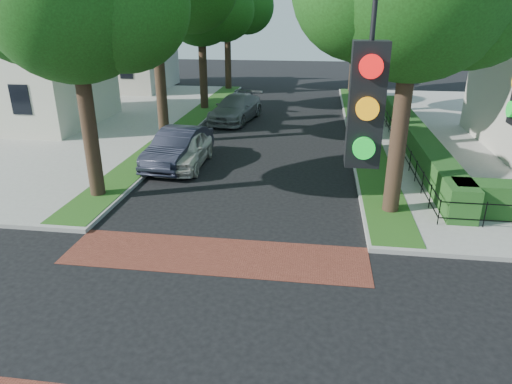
% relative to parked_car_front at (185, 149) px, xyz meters
% --- Properties ---
extents(ground, '(120.00, 120.00, 0.00)m').
position_rel_parked_car_front_xyz_m(ground, '(3.24, -11.25, -0.80)').
color(ground, black).
rests_on(ground, ground).
extents(crosswalk_far, '(9.00, 2.20, 0.01)m').
position_rel_parked_car_front_xyz_m(crosswalk_far, '(3.24, -8.05, -0.80)').
color(crosswalk_far, maroon).
rests_on(crosswalk_far, ground).
extents(grass_strip_ne, '(1.60, 29.80, 0.02)m').
position_rel_parked_car_front_xyz_m(grass_strip_ne, '(8.64, 7.85, -0.64)').
color(grass_strip_ne, '#224914').
rests_on(grass_strip_ne, sidewalk_ne).
extents(grass_strip_nw, '(1.60, 29.80, 0.02)m').
position_rel_parked_car_front_xyz_m(grass_strip_nw, '(-2.16, 7.85, -0.64)').
color(grass_strip_nw, '#224914').
rests_on(grass_strip_nw, sidewalk_nw).
extents(tree_right_far, '(7.25, 6.23, 9.74)m').
position_rel_parked_car_front_xyz_m(tree_right_far, '(8.84, 12.97, 6.10)').
color(tree_right_far, black).
rests_on(tree_right_far, sidewalk_ne).
extents(tree_right_back, '(7.50, 6.45, 10.20)m').
position_rel_parked_car_front_xyz_m(tree_right_back, '(8.84, 21.97, 6.46)').
color(tree_right_back, black).
rests_on(tree_right_back, sidewalk_ne).
extents(tree_left_far, '(7.00, 6.02, 9.86)m').
position_rel_parked_car_front_xyz_m(tree_left_far, '(-2.17, 12.96, 6.32)').
color(tree_left_far, black).
rests_on(tree_left_far, sidewalk_nw).
extents(tree_left_back, '(7.75, 6.66, 10.44)m').
position_rel_parked_car_front_xyz_m(tree_left_back, '(-2.16, 21.98, 6.61)').
color(tree_left_back, black).
rests_on(tree_left_back, sidewalk_nw).
extents(hedge_main_road, '(1.00, 18.00, 1.20)m').
position_rel_parked_car_front_xyz_m(hedge_main_road, '(10.94, 3.75, -0.05)').
color(hedge_main_road, '#194919').
rests_on(hedge_main_road, sidewalk_ne).
extents(fence_main_road, '(0.06, 18.00, 0.90)m').
position_rel_parked_car_front_xyz_m(fence_main_road, '(10.14, 3.75, -0.20)').
color(fence_main_road, black).
rests_on(fence_main_road, sidewalk_ne).
extents(house_left_near, '(10.00, 9.00, 10.14)m').
position_rel_parked_car_front_xyz_m(house_left_near, '(-12.25, 6.74, 4.24)').
color(house_left_near, beige).
rests_on(house_left_near, sidewalk_nw).
extents(house_left_far, '(10.00, 9.00, 10.14)m').
position_rel_parked_car_front_xyz_m(house_left_far, '(-12.25, 20.74, 4.24)').
color(house_left_far, beige).
rests_on(house_left_far, sidewalk_nw).
extents(parked_car_front, '(2.02, 4.76, 1.61)m').
position_rel_parked_car_front_xyz_m(parked_car_front, '(0.00, 0.00, 0.00)').
color(parked_car_front, beige).
rests_on(parked_car_front, ground).
extents(parked_car_middle, '(2.27, 5.24, 1.68)m').
position_rel_parked_car_front_xyz_m(parked_car_middle, '(-0.36, 0.15, 0.04)').
color(parked_car_middle, '#1E202D').
rests_on(parked_car_middle, ground).
extents(parked_car_rear, '(3.20, 5.96, 1.64)m').
position_rel_parked_car_front_xyz_m(parked_car_rear, '(0.65, 9.57, 0.02)').
color(parked_car_rear, slate).
rests_on(parked_car_rear, ground).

